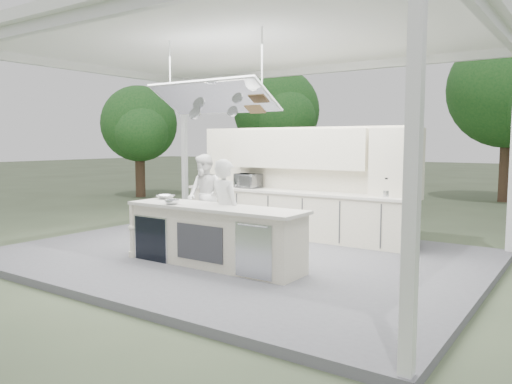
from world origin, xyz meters
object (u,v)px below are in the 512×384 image
Objects in this scene: back_counter at (293,213)px; head_chef at (225,211)px; demo_island at (213,236)px; sous_chef at (204,195)px.

head_chef is at bearing -84.97° from back_counter.
head_chef is (0.05, 0.26, 0.36)m from demo_island.
head_chef is at bearing 80.06° from demo_island.
head_chef is 2.38m from sous_chef.
back_counter is 2.99× the size of sous_chef.
sous_chef is (-1.55, -0.97, 0.37)m from back_counter.
back_counter is (-0.18, 2.81, 0.00)m from demo_island.
back_counter is 3.03× the size of head_chef.
back_counter is at bearing 93.63° from demo_island.
demo_island is 2.56m from sous_chef.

